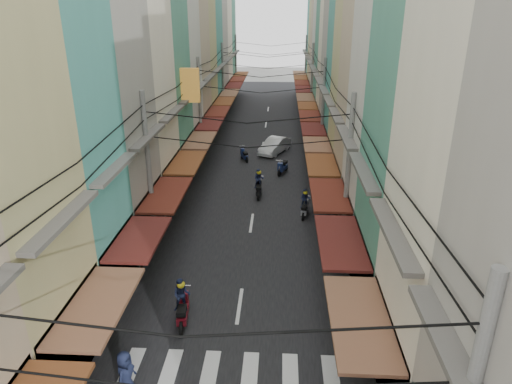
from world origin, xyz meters
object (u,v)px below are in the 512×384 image
(bicycle, at_px, (361,261))
(traffic_sign, at_px, (375,259))
(market_umbrella, at_px, (414,340))
(white_car, at_px, (275,153))

(bicycle, bearing_deg, traffic_sign, 174.55)
(bicycle, distance_m, traffic_sign, 3.80)
(market_umbrella, height_order, traffic_sign, traffic_sign)
(white_car, height_order, market_umbrella, market_umbrella)
(white_car, xyz_separation_m, traffic_sign, (4.52, -21.12, 2.03))
(white_car, distance_m, bicycle, 18.50)
(market_umbrella, relative_size, traffic_sign, 0.77)
(bicycle, height_order, traffic_sign, traffic_sign)
(market_umbrella, distance_m, traffic_sign, 4.88)
(white_car, xyz_separation_m, market_umbrella, (4.89, -25.99, 1.89))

